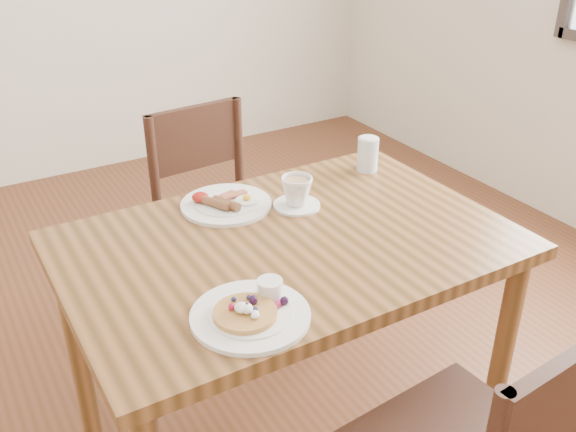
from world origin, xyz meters
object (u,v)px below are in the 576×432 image
object	(u,v)px
dining_table	(288,269)
pancake_plate	(252,312)
chair_far	(217,215)
water_glass	(368,154)
breakfast_plate	(225,203)
teacup_saucer	(297,193)

from	to	relation	value
dining_table	pancake_plate	size ratio (longest dim) A/B	4.44
chair_far	pancake_plate	distance (m)	1.02
dining_table	chair_far	size ratio (longest dim) A/B	1.36
chair_far	water_glass	world-z (taller)	chair_far
water_glass	breakfast_plate	bearing A→B (deg)	-179.90
breakfast_plate	water_glass	xyz separation A→B (m)	(0.52, 0.00, 0.05)
breakfast_plate	water_glass	bearing A→B (deg)	0.10
dining_table	breakfast_plate	distance (m)	0.29
pancake_plate	water_glass	size ratio (longest dim) A/B	2.37
chair_far	water_glass	bearing A→B (deg)	127.21
pancake_plate	breakfast_plate	bearing A→B (deg)	70.55
dining_table	water_glass	world-z (taller)	water_glass
pancake_plate	teacup_saucer	size ratio (longest dim) A/B	1.93
chair_far	pancake_plate	bearing A→B (deg)	65.36
chair_far	breakfast_plate	size ratio (longest dim) A/B	3.26
pancake_plate	breakfast_plate	xyz separation A→B (m)	(0.18, 0.52, -0.00)
teacup_saucer	water_glass	distance (m)	0.36
dining_table	breakfast_plate	xyz separation A→B (m)	(-0.06, 0.26, 0.11)
chair_far	breakfast_plate	distance (m)	0.52
breakfast_plate	teacup_saucer	distance (m)	0.22
dining_table	pancake_plate	xyz separation A→B (m)	(-0.25, -0.26, 0.11)
teacup_saucer	water_glass	size ratio (longest dim) A/B	1.23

